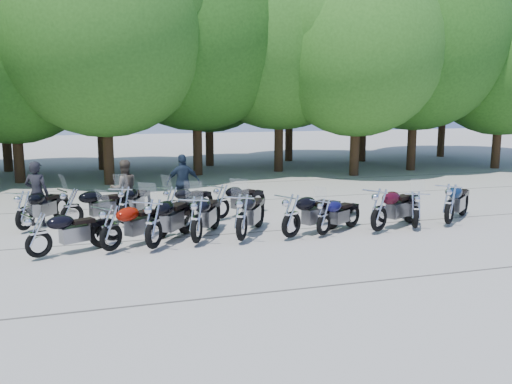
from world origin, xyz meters
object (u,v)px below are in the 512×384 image
object	(u,v)px
motorcycle_13	(171,203)
motorcycle_3	(197,218)
motorcycle_2	(153,222)
motorcycle_14	(221,200)
rider_0	(37,194)
motorcycle_0	(38,234)
motorcycle_8	(416,209)
motorcycle_4	(242,216)
rider_2	(183,183)
motorcycle_1	(111,227)
rider_1	(124,189)
motorcycle_10	(24,209)
motorcycle_5	(291,214)
motorcycle_7	(379,209)
motorcycle_11	(71,206)
motorcycle_6	(324,216)
motorcycle_12	(124,204)
motorcycle_9	(450,203)

from	to	relation	value
motorcycle_13	motorcycle_3	bearing A→B (deg)	146.08
motorcycle_2	motorcycle_14	xyz separation A→B (m)	(2.26, 2.76, -0.10)
motorcycle_14	rider_0	xyz separation A→B (m)	(-5.12, 0.85, 0.32)
motorcycle_0	motorcycle_8	bearing A→B (deg)	-115.89
motorcycle_4	motorcycle_13	xyz separation A→B (m)	(-1.37, 2.79, -0.10)
motorcycle_3	rider_2	distance (m)	4.35
motorcycle_1	rider_1	world-z (taller)	rider_1
rider_0	motorcycle_13	bearing A→B (deg)	-168.17
motorcycle_1	motorcycle_10	xyz separation A→B (m)	(-2.18, 2.74, -0.00)
motorcycle_5	motorcycle_10	world-z (taller)	motorcycle_5
rider_0	rider_2	xyz separation A→B (m)	(4.28, 0.93, -0.01)
motorcycle_1	motorcycle_8	size ratio (longest dim) A/B	1.06
motorcycle_4	motorcycle_7	size ratio (longest dim) A/B	1.01
motorcycle_10	motorcycle_11	world-z (taller)	motorcycle_11
motorcycle_0	rider_0	xyz separation A→B (m)	(-0.35, 3.60, 0.32)
motorcycle_0	motorcycle_4	size ratio (longest dim) A/B	0.87
motorcycle_0	motorcycle_2	bearing A→B (deg)	-116.75
motorcycle_6	motorcycle_5	bearing A→B (deg)	58.09
motorcycle_8	motorcycle_11	xyz separation A→B (m)	(-8.99, 2.75, 0.04)
motorcycle_6	rider_2	world-z (taller)	rider_2
motorcycle_12	motorcycle_5	bearing A→B (deg)	170.20
motorcycle_4	motorcycle_8	bearing A→B (deg)	-150.04
motorcycle_1	motorcycle_14	distance (m)	4.18
motorcycle_1	rider_2	world-z (taller)	rider_2
motorcycle_7	rider_1	distance (m)	7.53
motorcycle_5	motorcycle_13	world-z (taller)	motorcycle_5
motorcycle_2	motorcycle_9	distance (m)	8.24
rider_1	motorcycle_11	bearing A→B (deg)	28.78
motorcycle_9	motorcycle_1	bearing A→B (deg)	50.08
motorcycle_7	motorcycle_14	bearing A→B (deg)	24.00
motorcycle_8	rider_2	world-z (taller)	rider_2
motorcycle_3	motorcycle_10	xyz separation A→B (m)	(-4.20, 2.62, -0.05)
motorcycle_4	motorcycle_12	world-z (taller)	motorcycle_4
motorcycle_2	rider_0	world-z (taller)	rider_0
motorcycle_3	motorcycle_2	bearing A→B (deg)	37.92
motorcycle_13	rider_2	world-z (taller)	rider_2
rider_0	motorcycle_10	bearing A→B (deg)	92.94
motorcycle_9	motorcycle_14	size ratio (longest dim) A/B	1.12
motorcycle_11	motorcycle_1	bearing A→B (deg)	176.31
motorcycle_5	motorcycle_8	world-z (taller)	motorcycle_5
motorcycle_12	motorcycle_9	bearing A→B (deg)	-171.48
motorcycle_9	motorcycle_14	world-z (taller)	motorcycle_9
motorcycle_10	motorcycle_9	bearing A→B (deg)	-161.38
motorcycle_7	rider_0	bearing A→B (deg)	38.59
motorcycle_3	rider_2	world-z (taller)	rider_2
motorcycle_8	motorcycle_14	bearing A→B (deg)	-3.32
motorcycle_1	motorcycle_9	bearing A→B (deg)	-129.85
motorcycle_13	motorcycle_9	bearing A→B (deg)	-149.21
motorcycle_13	motorcycle_0	bearing A→B (deg)	91.72
motorcycle_6	motorcycle_3	bearing A→B (deg)	54.27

